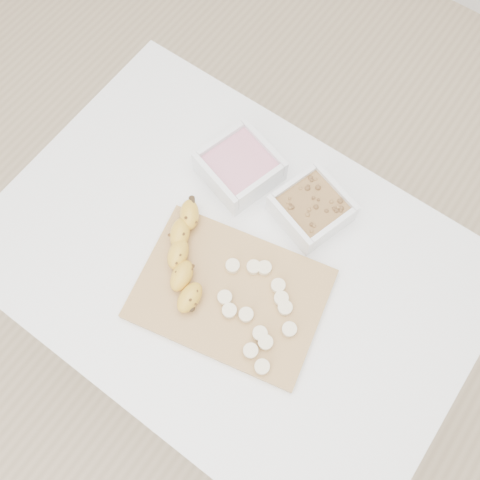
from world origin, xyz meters
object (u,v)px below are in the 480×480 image
Objects in this scene: bowl_yogurt at (240,167)px; cutting_board at (230,294)px; banana at (186,258)px; table at (232,276)px; bowl_granola at (312,208)px.

bowl_yogurt is 0.27m from cutting_board.
cutting_board is (0.14, -0.23, -0.03)m from bowl_yogurt.
table is at bearing 11.50° from banana.
bowl_granola is 0.24m from cutting_board.
table is 5.95× the size of bowl_granola.
cutting_board is (0.04, -0.06, 0.10)m from table.
banana is at bearing 179.04° from cutting_board.
bowl_yogurt is 0.18m from bowl_granola.
bowl_granola is at bearing 2.82° from bowl_yogurt.
bowl_yogurt reaches higher than banana.
table is 0.24m from bowl_yogurt.
banana is at bearing -121.20° from bowl_granola.
bowl_yogurt is 0.23m from banana.
banana is (-0.14, -0.24, 0.00)m from bowl_granola.
bowl_yogurt is 0.49× the size of cutting_board.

